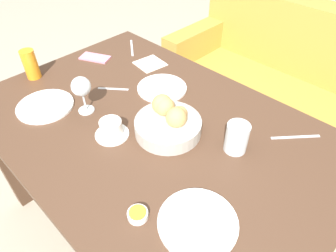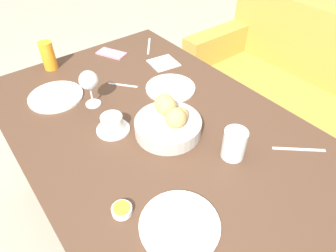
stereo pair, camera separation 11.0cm
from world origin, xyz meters
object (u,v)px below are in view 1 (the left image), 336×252
object	(u,v)px
plate_near_right	(198,222)
plate_far_center	(162,88)
wine_glass	(81,88)
spoon_coffee	(113,89)
fork_silver	(295,137)
cell_phone	(95,58)
couch	(294,101)
napkin	(150,64)
plate_near_left	(45,106)
coffee_cup	(111,129)
jam_bowl_honey	(138,214)
water_tumbler	(237,138)
knife_silver	(132,48)
bread_basket	(168,121)
juice_glass	(30,64)

from	to	relation	value
plate_near_right	plate_far_center	size ratio (longest dim) A/B	1.04
wine_glass	spoon_coffee	bearing A→B (deg)	104.68
plate_far_center	fork_silver	bearing A→B (deg)	12.26
plate_near_right	cell_phone	distance (m)	1.04
couch	cell_phone	distance (m)	1.29
napkin	plate_near_left	bearing A→B (deg)	-95.81
napkin	coffee_cup	bearing A→B (deg)	-58.40
plate_far_center	jam_bowl_honey	bearing A→B (deg)	-50.88
plate_far_center	coffee_cup	size ratio (longest dim) A/B	1.75
fork_silver	cell_phone	xyz separation A→B (m)	(-1.01, -0.17, 0.00)
plate_far_center	spoon_coffee	distance (m)	0.22
plate_near_right	water_tumbler	xyz separation A→B (m)	(-0.09, 0.31, 0.05)
couch	spoon_coffee	xyz separation A→B (m)	(-0.43, -1.09, 0.43)
cell_phone	plate_near_right	bearing A→B (deg)	-19.47
knife_silver	napkin	size ratio (longest dim) A/B	1.03
fork_silver	knife_silver	xyz separation A→B (m)	(-0.96, 0.04, 0.00)
bread_basket	cell_phone	world-z (taller)	bread_basket
jam_bowl_honey	cell_phone	size ratio (longest dim) A/B	0.36
knife_silver	cell_phone	bearing A→B (deg)	-102.90
juice_glass	napkin	world-z (taller)	juice_glass
coffee_cup	spoon_coffee	world-z (taller)	coffee_cup
couch	napkin	xyz separation A→B (m)	(-0.47, -0.82, 0.43)
bread_basket	plate_far_center	bearing A→B (deg)	140.31
jam_bowl_honey	fork_silver	distance (m)	0.64
plate_near_right	jam_bowl_honey	size ratio (longest dim) A/B	3.77
fork_silver	cell_phone	world-z (taller)	cell_phone
wine_glass	napkin	xyz separation A→B (m)	(-0.09, 0.43, -0.11)
plate_near_right	plate_far_center	bearing A→B (deg)	143.88
knife_silver	cell_phone	size ratio (longest dim) A/B	0.90
plate_near_left	juice_glass	distance (m)	0.26
water_tumbler	spoon_coffee	bearing A→B (deg)	-173.18
plate_far_center	fork_silver	xyz separation A→B (m)	(0.57, 0.12, -0.00)
plate_near_left	couch	bearing A→B (deg)	68.76
wine_glass	fork_silver	world-z (taller)	wine_glass
coffee_cup	napkin	distance (m)	0.53
jam_bowl_honey	knife_silver	xyz separation A→B (m)	(-0.80, 0.66, -0.01)
spoon_coffee	bread_basket	bearing A→B (deg)	-3.31
plate_far_center	napkin	xyz separation A→B (m)	(-0.20, 0.11, -0.00)
plate_near_left	bread_basket	bearing A→B (deg)	28.84
water_tumbler	cell_phone	world-z (taller)	water_tumbler
water_tumbler	knife_silver	bearing A→B (deg)	163.98
couch	knife_silver	xyz separation A→B (m)	(-0.67, -0.78, 0.43)
fork_silver	plate_far_center	bearing A→B (deg)	-167.74
water_tumbler	cell_phone	bearing A→B (deg)	177.81
water_tumbler	jam_bowl_honey	world-z (taller)	water_tumbler
bread_basket	water_tumbler	size ratio (longest dim) A/B	2.25
couch	bread_basket	xyz separation A→B (m)	(-0.07, -1.11, 0.47)
couch	juice_glass	size ratio (longest dim) A/B	12.26
couch	plate_near_left	size ratio (longest dim) A/B	7.25
wine_glass	jam_bowl_honey	distance (m)	0.55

